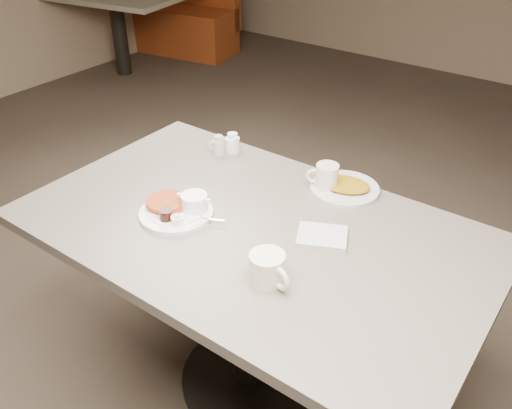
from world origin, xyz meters
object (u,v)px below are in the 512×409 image
Objects in this scene: creamer_right at (232,143)px; coffee_mug_far at (326,178)px; creamer_left at (219,146)px; hash_plate at (345,187)px; main_plate at (178,208)px; coffee_mug_near at (268,268)px; booth_back_left at (170,11)px; diner_table at (253,266)px.

coffee_mug_far is at bearing -4.71° from creamer_right.
creamer_left is 0.27× the size of hash_plate.
main_plate is at bearing -68.20° from creamer_left.
main_plate is 2.10× the size of coffee_mug_near.
creamer_right reaches higher than hash_plate.
booth_back_left is (-2.86, 2.57, -0.38)m from creamer_right.
hash_plate is at bearing 0.03° from creamer_right.
creamer_left is 0.05× the size of booth_back_left.
main_plate is 4.01× the size of creamer_right.
booth_back_left is at bearing 141.81° from coffee_mug_far.
hash_plate is 4.25m from booth_back_left.
coffee_mug_far is 0.07× the size of booth_back_left.
coffee_mug_far is at bearing 53.01° from main_plate.
main_plate is (-0.24, -0.09, 0.19)m from diner_table.
coffee_mug_near reaches higher than creamer_right.
creamer_left is at bearing -42.74° from booth_back_left.
creamer_right is (-0.57, 0.56, -0.01)m from coffee_mug_near.
creamer_left is at bearing 111.80° from main_plate.
coffee_mug_near reaches higher than main_plate.
coffee_mug_far reaches higher than coffee_mug_near.
diner_table is 9.81× the size of coffee_mug_near.
diner_table is at bearing 20.84° from main_plate.
coffee_mug_far is (-0.12, 0.52, 0.00)m from coffee_mug_near.
coffee_mug_far is 0.08m from hash_plate.
main_plate is at bearing -45.27° from booth_back_left.
creamer_left is (-0.60, 0.51, -0.01)m from coffee_mug_near.
booth_back_left reaches higher than diner_table.
creamer_right is (-0.37, 0.37, 0.21)m from diner_table.
coffee_mug_near is (0.43, -0.10, 0.02)m from main_plate.
diner_table is 0.56m from creamer_right.
coffee_mug_far is (0.32, 0.42, 0.03)m from main_plate.
creamer_left reaches higher than hash_plate.
hash_plate reaches higher than diner_table.
main_plate is at bearing -126.99° from coffee_mug_far.
coffee_mug_near is at bearing -44.55° from creamer_right.
diner_table is 4.67× the size of main_plate.
coffee_mug_near is 1.91× the size of creamer_right.
booth_back_left reaches higher than creamer_right.
coffee_mug_near is at bearing -44.28° from diner_table.
hash_plate is at bearing 32.80° from coffee_mug_far.
creamer_left reaches higher than main_plate.
coffee_mug_far is 1.54× the size of creamer_right.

